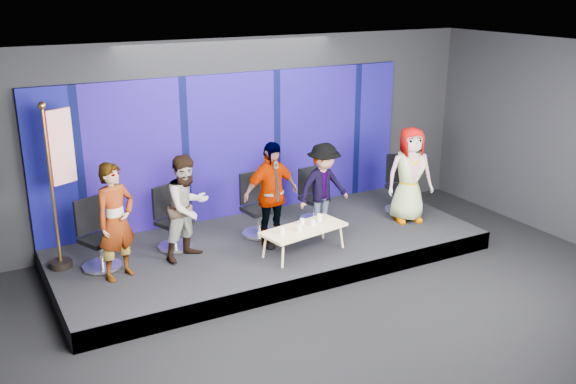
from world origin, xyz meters
name	(u,v)px	position (x,y,z in m)	size (l,w,h in m)	color
ground	(353,323)	(0.00, 0.00, 0.00)	(10.00, 10.00, 0.00)	black
room_walls	(359,149)	(0.00, 0.00, 2.43)	(10.02, 8.02, 3.51)	black
riser	(270,249)	(0.00, 2.50, 0.15)	(7.00, 3.00, 0.30)	black
backdrop	(232,146)	(0.00, 3.95, 1.60)	(7.00, 0.08, 2.60)	#070B52
chair_a	(98,246)	(-2.73, 2.78, 0.65)	(0.79, 0.79, 1.07)	silver
panelist_a	(116,221)	(-2.54, 2.31, 1.16)	(0.63, 0.41, 1.73)	black
chair_b	(172,228)	(-1.51, 2.98, 0.64)	(0.75, 0.75, 1.02)	silver
panelist_b	(188,207)	(-1.40, 2.49, 1.13)	(0.80, 0.63, 1.65)	black
chair_c	(257,215)	(-0.06, 2.84, 0.65)	(0.67, 0.67, 1.07)	silver
panelist_c	(271,194)	(-0.05, 2.33, 1.17)	(1.01, 0.42, 1.73)	black
chair_d	(313,203)	(1.13, 3.00, 0.61)	(0.59, 0.59, 0.95)	silver
panelist_d	(323,187)	(1.05, 2.51, 1.07)	(0.99, 0.57, 1.54)	black
chair_e	(400,193)	(2.81, 2.63, 0.65)	(0.74, 0.74, 1.06)	silver
panelist_e	(410,175)	(2.62, 2.16, 1.16)	(0.84, 0.55, 1.72)	black
coffee_table	(304,230)	(0.25, 1.79, 0.69)	(1.46, 0.82, 0.42)	tan
mug_a	(282,231)	(-0.17, 1.73, 0.78)	(0.09, 0.09, 0.11)	silver
mug_b	(300,228)	(0.12, 1.70, 0.77)	(0.08, 0.08, 0.10)	silver
mug_c	(302,221)	(0.30, 1.94, 0.77)	(0.08, 0.08, 0.09)	silver
mug_d	(313,223)	(0.43, 1.81, 0.77)	(0.08, 0.08, 0.10)	silver
mug_e	(320,217)	(0.63, 1.95, 0.78)	(0.09, 0.09, 0.11)	silver
flag_stand	(59,181)	(-3.13, 3.11, 1.64)	(0.56, 0.36, 2.53)	black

